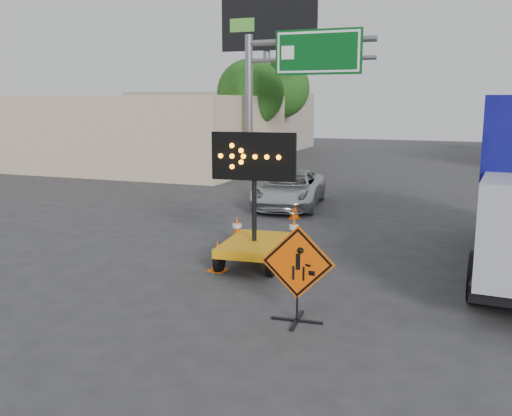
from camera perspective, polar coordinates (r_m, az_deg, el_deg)
The scene contains 14 objects.
ground at distance 9.41m, azimuth -4.49°, elevation -12.57°, with size 100.00×100.00×0.00m, color #2D2D30.
storefront_left_near at distance 33.03m, azimuth -11.67°, elevation 7.42°, with size 14.00×10.00×4.00m, color #C8B090.
storefront_left_far at distance 45.84m, azimuth -3.21°, elevation 8.69°, with size 12.00×10.00×4.40m, color #A7998B.
highway_gantry at distance 27.06m, azimuth 3.43°, elevation 13.47°, with size 6.18×0.38×6.90m.
billboard at distance 35.97m, azimuth 1.25°, elevation 16.41°, with size 6.10×0.54×9.85m.
tree_left_near at distance 32.04m, azimuth -0.56°, elevation 11.41°, with size 3.71×3.71×6.03m.
tree_left_far at distance 39.90m, azimuth 2.39°, elevation 11.86°, with size 4.10×4.10×6.66m.
construction_sign at distance 9.65m, azimuth 4.18°, elevation -6.36°, with size 1.27×0.90×1.68m.
arrow_board at distance 12.99m, azimuth -0.17°, elevation -2.85°, with size 1.92×2.24×3.04m.
pickup_truck at distance 20.33m, azimuth 3.38°, elevation 1.93°, with size 2.14×4.64×1.29m, color silver.
cone_a at distance 12.67m, azimuth -3.87°, elevation -4.77°, with size 0.40×0.40×0.70m.
cone_b at distance 15.12m, azimuth -1.91°, elevation -2.15°, with size 0.38×0.38×0.73m.
cone_c at distance 14.90m, azimuth 3.81°, elevation -2.30°, with size 0.48×0.48×0.76m.
cone_d at distance 18.37m, azimuth 3.87°, elevation 0.09°, with size 0.46×0.46×0.72m.
Camera 1 is at (3.76, -7.80, 3.69)m, focal length 40.00 mm.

